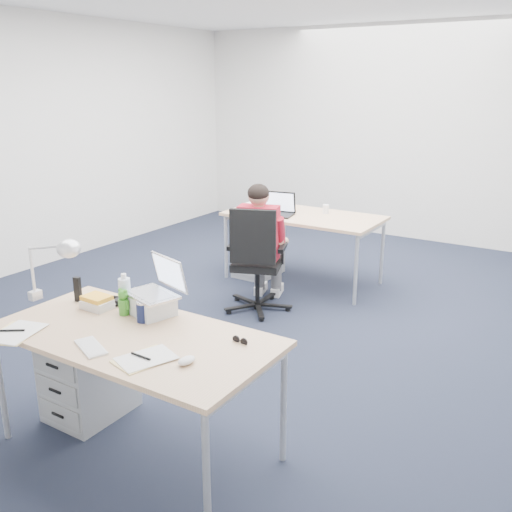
# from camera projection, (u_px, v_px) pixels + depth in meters

# --- Properties ---
(floor) EXTENTS (7.00, 7.00, 0.00)m
(floor) POSITION_uv_depth(u_px,v_px,m) (259.00, 319.00, 5.15)
(floor) COLOR black
(floor) RESTS_ON ground
(room) EXTENTS (6.02, 7.02, 2.80)m
(room) POSITION_uv_depth(u_px,v_px,m) (260.00, 125.00, 4.65)
(room) COLOR silver
(room) RESTS_ON ground
(desk_near) EXTENTS (1.60, 0.80, 0.73)m
(desk_near) POSITION_uv_depth(u_px,v_px,m) (134.00, 341.00, 3.13)
(desk_near) COLOR tan
(desk_near) RESTS_ON ground
(desk_far) EXTENTS (1.60, 0.80, 0.73)m
(desk_far) POSITION_uv_depth(u_px,v_px,m) (304.00, 219.00, 5.95)
(desk_far) COLOR tan
(desk_far) RESTS_ON ground
(office_chair) EXTENTS (0.82, 0.82, 1.00)m
(office_chair) POSITION_uv_depth(u_px,v_px,m) (257.00, 281.00, 5.27)
(office_chair) COLOR black
(office_chair) RESTS_ON ground
(seated_person) EXTENTS (0.49, 0.69, 1.18)m
(seated_person) POSITION_uv_depth(u_px,v_px,m) (262.00, 244.00, 5.33)
(seated_person) COLOR #AA1829
(seated_person) RESTS_ON ground
(drawer_pedestal_near) EXTENTS (0.40, 0.50, 0.55)m
(drawer_pedestal_near) POSITION_uv_depth(u_px,v_px,m) (89.00, 374.00, 3.61)
(drawer_pedestal_near) COLOR #A5A8AA
(drawer_pedestal_near) RESTS_ON ground
(drawer_pedestal_far) EXTENTS (0.40, 0.50, 0.55)m
(drawer_pedestal_far) POSITION_uv_depth(u_px,v_px,m) (258.00, 251.00, 6.27)
(drawer_pedestal_far) COLOR #A5A8AA
(drawer_pedestal_far) RESTS_ON ground
(silver_laptop) EXTENTS (0.37, 0.33, 0.33)m
(silver_laptop) POSITION_uv_depth(u_px,v_px,m) (151.00, 288.00, 3.33)
(silver_laptop) COLOR silver
(silver_laptop) RESTS_ON desk_near
(wireless_keyboard) EXTENTS (0.26, 0.19, 0.01)m
(wireless_keyboard) POSITION_uv_depth(u_px,v_px,m) (91.00, 347.00, 2.94)
(wireless_keyboard) COLOR white
(wireless_keyboard) RESTS_ON desk_near
(computer_mouse) EXTENTS (0.07, 0.11, 0.04)m
(computer_mouse) POSITION_uv_depth(u_px,v_px,m) (187.00, 361.00, 2.77)
(computer_mouse) COLOR white
(computer_mouse) RESTS_ON desk_near
(headphones) EXTENTS (0.30, 0.27, 0.04)m
(headphones) POSITION_uv_depth(u_px,v_px,m) (108.00, 301.00, 3.53)
(headphones) COLOR black
(headphones) RESTS_ON desk_near
(can_koozie) EXTENTS (0.08, 0.08, 0.12)m
(can_koozie) POSITION_uv_depth(u_px,v_px,m) (143.00, 311.00, 3.26)
(can_koozie) COLOR #161E45
(can_koozie) RESTS_ON desk_near
(water_bottle) EXTENTS (0.08, 0.08, 0.23)m
(water_bottle) POSITION_uv_depth(u_px,v_px,m) (125.00, 292.00, 3.39)
(water_bottle) COLOR silver
(water_bottle) RESTS_ON desk_near
(bear_figurine) EXTENTS (0.10, 0.08, 0.16)m
(bear_figurine) POSITION_uv_depth(u_px,v_px,m) (124.00, 302.00, 3.35)
(bear_figurine) COLOR #237D21
(bear_figurine) RESTS_ON desk_near
(book_stack) EXTENTS (0.18, 0.14, 0.08)m
(book_stack) POSITION_uv_depth(u_px,v_px,m) (97.00, 302.00, 3.45)
(book_stack) COLOR silver
(book_stack) RESTS_ON desk_near
(cordless_phone) EXTENTS (0.05, 0.03, 0.16)m
(cordless_phone) POSITION_uv_depth(u_px,v_px,m) (78.00, 289.00, 3.55)
(cordless_phone) COLOR black
(cordless_phone) RESTS_ON desk_near
(papers_left) EXTENTS (0.29, 0.34, 0.01)m
(papers_left) POSITION_uv_depth(u_px,v_px,m) (14.00, 333.00, 3.11)
(papers_left) COLOR #FDE392
(papers_left) RESTS_ON desk_near
(papers_right) EXTENTS (0.27, 0.32, 0.01)m
(papers_right) POSITION_uv_depth(u_px,v_px,m) (144.00, 359.00, 2.82)
(papers_right) COLOR #FDE392
(papers_right) RESTS_ON desk_near
(sunglasses) EXTENTS (0.10, 0.05, 0.02)m
(sunglasses) POSITION_uv_depth(u_px,v_px,m) (240.00, 341.00, 3.00)
(sunglasses) COLOR black
(sunglasses) RESTS_ON desk_near
(desk_lamp) EXTENTS (0.43, 0.23, 0.47)m
(desk_lamp) POSITION_uv_depth(u_px,v_px,m) (46.00, 268.00, 3.47)
(desk_lamp) COLOR silver
(desk_lamp) RESTS_ON desk_near
(dark_laptop) EXTENTS (0.40, 0.39, 0.25)m
(dark_laptop) POSITION_uv_depth(u_px,v_px,m) (276.00, 204.00, 5.85)
(dark_laptop) COLOR black
(dark_laptop) RESTS_ON desk_far
(far_cup) EXTENTS (0.07, 0.07, 0.09)m
(far_cup) POSITION_uv_depth(u_px,v_px,m) (326.00, 209.00, 5.97)
(far_cup) COLOR white
(far_cup) RESTS_ON desk_far
(far_papers) EXTENTS (0.22, 0.29, 0.01)m
(far_papers) POSITION_uv_depth(u_px,v_px,m) (258.00, 203.00, 6.51)
(far_papers) COLOR white
(far_papers) RESTS_ON desk_far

